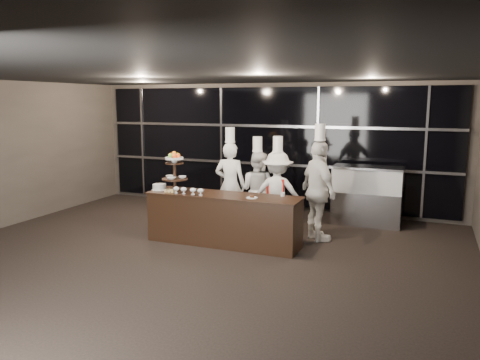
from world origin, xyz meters
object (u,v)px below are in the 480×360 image
at_px(buffet_counter, 224,219).
at_px(display_case, 367,193).
at_px(display_stand, 175,168).
at_px(chef_b, 257,189).
at_px(chef_d, 318,190).
at_px(layer_cake, 160,187).
at_px(chef_a, 230,184).
at_px(chef_c, 277,193).

bearing_deg(buffet_counter, display_case, 46.57).
height_order(display_stand, display_case, display_stand).
relative_size(chef_b, chef_d, 0.86).
bearing_deg(layer_cake, display_case, 34.28).
xyz_separation_m(chef_b, chef_d, (1.35, -0.40, 0.15)).
xyz_separation_m(chef_a, chef_b, (0.53, 0.16, -0.10)).
bearing_deg(display_stand, chef_b, 46.40).
bearing_deg(chef_c, layer_cake, -152.60).
xyz_separation_m(buffet_counter, layer_cake, (-1.31, -0.05, 0.51)).
xyz_separation_m(buffet_counter, chef_d, (1.54, 0.85, 0.49)).
bearing_deg(layer_cake, chef_b, 41.01).
height_order(display_case, chef_d, chef_d).
distance_m(chef_b, chef_d, 1.41).
bearing_deg(buffet_counter, chef_c, 54.65).
relative_size(display_stand, layer_cake, 2.48).
bearing_deg(chef_a, chef_b, 16.63).
relative_size(buffet_counter, display_stand, 3.81).
bearing_deg(display_stand, chef_a, 58.81).
height_order(display_stand, chef_c, chef_c).
relative_size(display_stand, chef_b, 0.40).
height_order(layer_cake, chef_d, chef_d).
relative_size(buffet_counter, chef_d, 1.30).
height_order(chef_c, chef_d, chef_d).
bearing_deg(layer_cake, chef_c, 27.40).
bearing_deg(layer_cake, buffet_counter, 2.19).
bearing_deg(chef_b, buffet_counter, -98.77).
bearing_deg(chef_d, display_case, 65.20).
distance_m(display_stand, chef_b, 1.81).
bearing_deg(layer_cake, chef_d, 17.62).
xyz_separation_m(layer_cake, chef_a, (0.97, 1.14, -0.07)).
relative_size(chef_a, chef_c, 1.08).
distance_m(display_case, chef_d, 1.69).
distance_m(layer_cake, chef_b, 1.99).
bearing_deg(chef_b, layer_cake, -138.99).
xyz_separation_m(display_stand, chef_a, (0.66, 1.09, -0.43)).
bearing_deg(chef_d, chef_b, 163.52).
height_order(display_stand, layer_cake, display_stand).
bearing_deg(chef_a, buffet_counter, -72.85).
bearing_deg(buffet_counter, chef_d, 28.98).
relative_size(display_stand, chef_a, 0.36).
distance_m(buffet_counter, layer_cake, 1.40).
bearing_deg(display_case, display_stand, -143.86).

